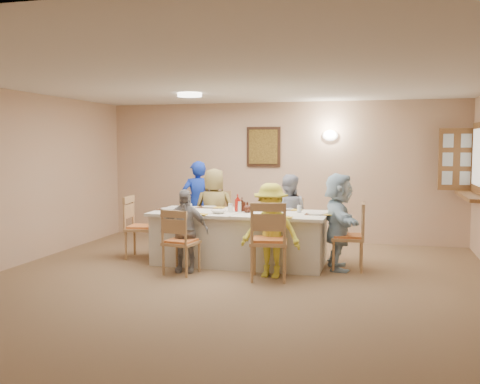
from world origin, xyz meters
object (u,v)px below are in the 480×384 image
(chair_front_left, at_px, (181,241))
(chair_right_end, at_px, (348,236))
(diner_front_right, at_px, (271,230))
(diner_back_right, at_px, (288,216))
(dining_table, at_px, (240,238))
(diner_back_left, at_px, (214,211))
(chair_front_right, at_px, (269,240))
(diner_right_end, at_px, (338,221))
(diner_front_left, at_px, (184,231))
(condiment_ketchup, at_px, (238,203))
(chair_left_end, at_px, (142,227))
(chair_back_right, at_px, (289,227))
(chair_back_left, at_px, (217,221))
(caregiver, at_px, (197,204))

(chair_front_left, xyz_separation_m, chair_right_end, (2.15, 0.80, 0.03))
(diner_front_right, bearing_deg, diner_back_right, 95.62)
(dining_table, bearing_deg, diner_back_left, 131.42)
(chair_front_right, relative_size, diner_right_end, 0.76)
(diner_front_left, bearing_deg, condiment_ketchup, 43.99)
(dining_table, xyz_separation_m, chair_front_right, (0.60, -0.80, 0.13))
(chair_left_end, height_order, diner_front_right, diner_front_right)
(chair_back_right, distance_m, chair_front_left, 2.00)
(diner_front_left, bearing_deg, diner_right_end, 10.39)
(chair_left_end, distance_m, chair_right_end, 3.10)
(chair_left_end, xyz_separation_m, chair_right_end, (3.10, 0.00, -0.01))
(chair_back_left, distance_m, condiment_ketchup, 1.02)
(chair_back_left, bearing_deg, diner_back_left, -98.31)
(diner_right_end, distance_m, caregiver, 2.73)
(condiment_ketchup, bearing_deg, chair_right_end, -1.52)
(chair_right_end, bearing_deg, condiment_ketchup, -94.81)
(dining_table, distance_m, diner_back_left, 0.96)
(dining_table, distance_m, chair_left_end, 1.55)
(caregiver, bearing_deg, diner_back_right, 134.70)
(chair_back_right, xyz_separation_m, diner_right_end, (0.82, -0.80, 0.22))
(diner_right_end, distance_m, condiment_ketchup, 1.48)
(diner_front_right, bearing_deg, caregiver, 137.66)
(chair_back_right, height_order, chair_right_end, chair_right_end)
(chair_back_left, relative_size, diner_back_left, 0.72)
(chair_left_end, xyz_separation_m, diner_right_end, (2.97, 0.00, 0.19))
(diner_right_end, bearing_deg, chair_left_end, 79.15)
(diner_back_left, distance_m, diner_right_end, 2.13)
(chair_front_right, bearing_deg, dining_table, -61.99)
(diner_front_left, bearing_deg, chair_right_end, 9.34)
(chair_front_right, relative_size, diner_front_left, 0.91)
(chair_left_end, bearing_deg, diner_front_right, -113.56)
(chair_back_left, xyz_separation_m, chair_left_end, (-0.95, -0.80, -0.01))
(chair_right_end, bearing_deg, caregiver, -117.14)
(dining_table, bearing_deg, diner_back_right, 48.58)
(chair_left_end, bearing_deg, chair_front_left, -136.11)
(chair_front_right, distance_m, chair_right_end, 1.24)
(dining_table, xyz_separation_m, diner_back_left, (-0.60, 0.68, 0.30))
(chair_left_end, relative_size, caregiver, 0.66)
(diner_back_right, bearing_deg, diner_front_right, 90.61)
(condiment_ketchup, bearing_deg, chair_back_right, 49.83)
(chair_front_right, height_order, diner_front_left, diner_front_left)
(diner_front_left, distance_m, diner_front_right, 1.20)
(chair_back_right, distance_m, diner_front_right, 1.49)
(chair_back_left, bearing_deg, chair_right_end, -28.72)
(dining_table, bearing_deg, caregiver, 132.40)
(condiment_ketchup, bearing_deg, diner_front_right, -48.47)
(chair_front_left, height_order, diner_back_left, diner_back_left)
(chair_front_right, xyz_separation_m, chair_left_end, (-2.15, 0.80, -0.03))
(chair_front_left, height_order, diner_front_right, diner_front_right)
(chair_left_end, distance_m, diner_right_end, 2.98)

